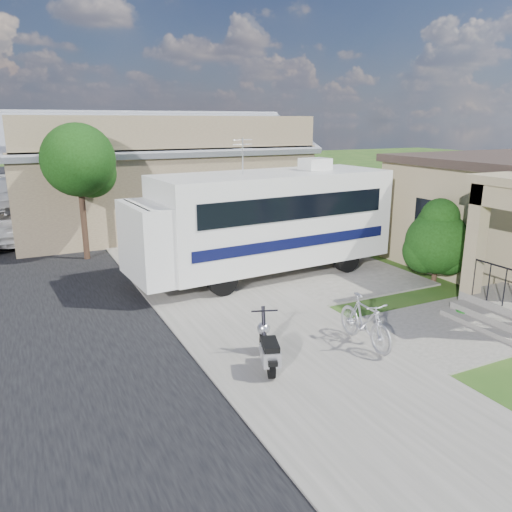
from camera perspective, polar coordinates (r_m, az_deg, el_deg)
name	(u,v)px	position (r m, az deg, el deg)	size (l,w,h in m)	color
ground	(326,336)	(11.29, 8.00, -9.09)	(120.00, 120.00, 0.00)	#193F11
sidewalk_slab	(159,244)	(19.64, -11.04, 1.41)	(4.00, 80.00, 0.06)	#64625A
driveway_slab	(285,273)	(15.61, 3.35, -1.94)	(7.00, 6.00, 0.05)	#64625A
walk_slab	(460,328)	(12.48, 22.26, -7.59)	(4.00, 3.00, 0.05)	#64625A
warehouse	(154,181)	(23.33, -11.54, 8.44)	(12.50, 8.40, 5.04)	brown
street_tree_a	(82,164)	(17.70, -19.30, 9.93)	(2.44, 2.40, 4.58)	#2F1F15
street_tree_b	(54,146)	(27.62, -22.10, 11.58)	(2.44, 2.40, 4.73)	#2F1F15
street_tree_c	(42,144)	(36.60, -23.25, 11.64)	(2.44, 2.40, 4.42)	#2F1F15
motorhome	(264,219)	(15.02, 0.93, 4.25)	(8.17, 3.08, 4.11)	silver
shrub	(438,239)	(15.49, 20.05, 1.81)	(2.03, 1.94, 2.49)	#2F1F15
scooter	(268,348)	(9.62, 1.37, -10.50)	(0.76, 1.46, 0.99)	black
bicycle	(365,324)	(10.73, 12.32, -7.59)	(0.49, 1.75, 1.05)	#B9B8C1
pickup_truck	(13,220)	(22.01, -26.05, 3.69)	(2.68, 5.82, 1.62)	silver
van	(4,195)	(29.27, -26.81, 6.23)	(2.44, 6.00, 1.74)	silver
garden_hose	(463,314)	(13.17, 22.58, -6.18)	(0.35, 0.35, 0.16)	#156C17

